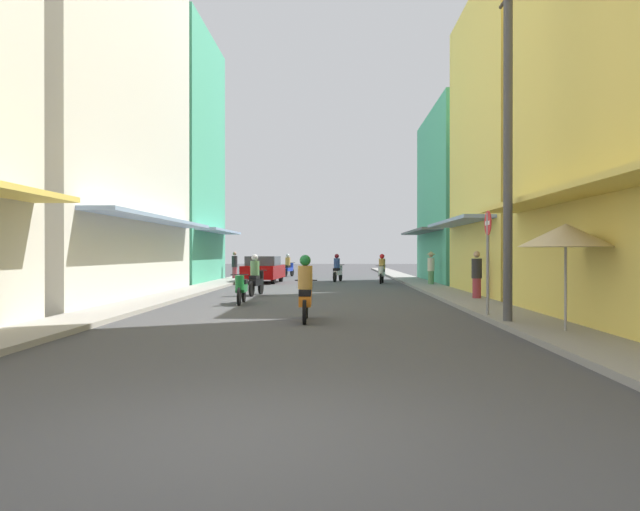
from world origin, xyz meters
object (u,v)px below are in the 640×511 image
Objects in this scene: motorbike_silver at (338,269)px; motorbike_orange at (305,292)px; motorbike_black at (256,277)px; motorbike_blue at (289,266)px; utility_pole at (508,144)px; street_sign_no_entry at (488,249)px; parked_car at (264,269)px; pedestrian_crossing at (477,276)px; motorbike_green at (241,288)px; pedestrian_foreground at (431,267)px; pedestrian_far at (235,266)px; vendor_umbrella at (566,235)px; motorbike_white at (382,270)px.

motorbike_orange is at bearing -92.39° from motorbike_silver.
motorbike_black is at bearing -106.08° from motorbike_silver.
utility_pole is (7.06, -27.15, 3.32)m from motorbike_blue.
motorbike_blue is at bearing 105.07° from street_sign_no_entry.
parked_car is 14.93m from pedestrian_crossing.
motorbike_silver is 14.35m from pedestrian_crossing.
motorbike_green is 1.06× the size of pedestrian_foreground.
pedestrian_far is (-5.35, 20.97, 0.15)m from motorbike_orange.
vendor_umbrella is at bearing -74.99° from motorbike_blue.
pedestrian_far is (-2.12, 3.03, 0.11)m from parked_car.
motorbike_blue is at bearing 62.27° from pedestrian_far.
motorbike_orange and motorbike_white have the same top height.
motorbike_orange reaches higher than parked_car.
motorbike_silver is 1.04× the size of pedestrian_foreground.
motorbike_white is at bearing -39.96° from motorbike_silver.
motorbike_blue is 0.66× the size of street_sign_no_entry.
vendor_umbrella reaches higher than motorbike_white.
pedestrian_foreground is 14.13m from street_sign_no_entry.
motorbike_blue is 28.25m from utility_pole.
parked_car is 3.70m from pedestrian_far.
parked_car is 9.20m from pedestrian_foreground.
utility_pole is (6.85, -9.29, 3.32)m from motorbike_black.
motorbike_white is at bearing 66.85° from motorbike_green.
pedestrian_far reaches higher than motorbike_white.
motorbike_black is 0.23× the size of utility_pole.
motorbike_silver and motorbike_blue have the same top height.
motorbike_orange is at bearing 154.87° from vendor_umbrella.
motorbike_green is (-5.44, -12.73, -0.20)m from motorbike_white.
motorbike_black is 0.82× the size of vendor_umbrella.
vendor_umbrella is (7.45, -7.08, 1.46)m from motorbike_green.
pedestrian_crossing is 5.46m from street_sign_no_entry.
motorbike_orange is at bearing -133.18° from pedestrian_crossing.
motorbike_green is (0.26, -21.66, -0.20)m from motorbike_blue.
utility_pole is (4.51, -0.84, 3.32)m from motorbike_orange.
pedestrian_far is (-2.81, -5.34, 0.15)m from motorbike_blue.
motorbike_white is 6.42m from parked_car.
utility_pole reaches higher than motorbike_black.
pedestrian_far reaches higher than motorbike_green.
parked_car is at bearing -160.65° from motorbike_silver.
pedestrian_crossing is (8.65, -12.17, 0.11)m from parked_car.
motorbike_green is at bearing -171.80° from pedestrian_crossing.
pedestrian_far is at bearing 124.93° from parked_car.
motorbike_orange is 5.19m from motorbike_green.
pedestrian_far is at bearing 114.35° from utility_pole.
motorbike_blue is 26.78m from street_sign_no_entry.
motorbike_silver is 11.35m from motorbike_black.
utility_pole is at bearing -53.59° from motorbike_black.
motorbike_green is 7.99m from street_sign_no_entry.
street_sign_no_entry is (7.65, -17.47, 0.98)m from parked_car.
street_sign_no_entry is at bearing -79.18° from motorbike_silver.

